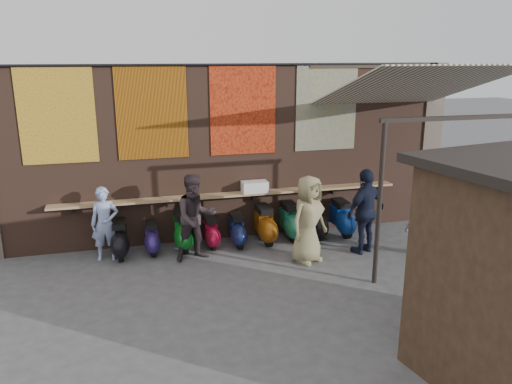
# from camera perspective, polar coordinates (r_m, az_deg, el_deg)

# --- Properties ---
(ground) EXTENTS (70.00, 70.00, 0.00)m
(ground) POSITION_cam_1_polar(r_m,az_deg,el_deg) (9.69, 0.42, -10.19)
(ground) COLOR #474749
(ground) RESTS_ON ground
(brick_wall) EXTENTS (10.00, 0.40, 4.00)m
(brick_wall) POSITION_cam_1_polar(r_m,az_deg,el_deg) (11.57, -3.15, 4.49)
(brick_wall) COLOR brown
(brick_wall) RESTS_ON ground
(pier_right) EXTENTS (0.50, 0.50, 4.00)m
(pier_right) POSITION_cam_1_polar(r_m,az_deg,el_deg) (13.61, 18.89, 5.34)
(pier_right) COLOR #4C4238
(pier_right) RESTS_ON ground
(eating_counter) EXTENTS (8.00, 0.32, 0.05)m
(eating_counter) POSITION_cam_1_polar(r_m,az_deg,el_deg) (11.42, -2.70, -0.28)
(eating_counter) COLOR #9E7A51
(eating_counter) RESTS_ON brick_wall
(shelf_box) EXTENTS (0.59, 0.32, 0.26)m
(shelf_box) POSITION_cam_1_polar(r_m,az_deg,el_deg) (11.47, -0.15, 0.60)
(shelf_box) COLOR white
(shelf_box) RESTS_ON eating_counter
(tapestry_redgold) EXTENTS (1.50, 0.02, 2.00)m
(tapestry_redgold) POSITION_cam_1_polar(r_m,az_deg,el_deg) (11.03, -21.78, 8.15)
(tapestry_redgold) COLOR maroon
(tapestry_redgold) RESTS_ON brick_wall
(tapestry_sun) EXTENTS (1.50, 0.02, 2.00)m
(tapestry_sun) POSITION_cam_1_polar(r_m,az_deg,el_deg) (10.98, -11.80, 8.89)
(tapestry_sun) COLOR orange
(tapestry_sun) RESTS_ON brick_wall
(tapestry_orange) EXTENTS (1.50, 0.02, 2.00)m
(tapestry_orange) POSITION_cam_1_polar(r_m,az_deg,el_deg) (11.28, -1.48, 9.37)
(tapestry_orange) COLOR #BC3C17
(tapestry_orange) RESTS_ON brick_wall
(tapestry_multi) EXTENTS (1.50, 0.02, 2.00)m
(tapestry_multi) POSITION_cam_1_polar(r_m,az_deg,el_deg) (11.90, 8.05, 9.54)
(tapestry_multi) COLOR #265E8C
(tapestry_multi) RESTS_ON brick_wall
(hang_rail) EXTENTS (9.50, 0.06, 0.06)m
(hang_rail) POSITION_cam_1_polar(r_m,az_deg,el_deg) (11.14, -3.05, 14.33)
(hang_rail) COLOR black
(hang_rail) RESTS_ON brick_wall
(scooter_stool_0) EXTENTS (0.37, 0.82, 0.77)m
(scooter_stool_0) POSITION_cam_1_polar(r_m,az_deg,el_deg) (11.05, -15.31, -5.27)
(scooter_stool_0) COLOR black
(scooter_stool_0) RESTS_ON ground
(scooter_stool_1) EXTENTS (0.32, 0.71, 0.68)m
(scooter_stool_1) POSITION_cam_1_polar(r_m,az_deg,el_deg) (11.11, -11.81, -5.20)
(scooter_stool_1) COLOR navy
(scooter_stool_1) RESTS_ON ground
(scooter_stool_2) EXTENTS (0.40, 0.89, 0.84)m
(scooter_stool_2) POSITION_cam_1_polar(r_m,az_deg,el_deg) (11.15, -8.38, -4.50)
(scooter_stool_2) COLOR #0E621A
(scooter_stool_2) RESTS_ON ground
(scooter_stool_3) EXTENTS (0.32, 0.72, 0.68)m
(scooter_stool_3) POSITION_cam_1_polar(r_m,az_deg,el_deg) (11.26, -5.17, -4.62)
(scooter_stool_3) COLOR #B10D30
(scooter_stool_3) RESTS_ON ground
(scooter_stool_4) EXTENTS (0.34, 0.75, 0.71)m
(scooter_stool_4) POSITION_cam_1_polar(r_m,az_deg,el_deg) (11.30, -2.18, -4.40)
(scooter_stool_4) COLOR #151E50
(scooter_stool_4) RESTS_ON ground
(scooter_stool_5) EXTENTS (0.40, 0.88, 0.84)m
(scooter_stool_5) POSITION_cam_1_polar(r_m,az_deg,el_deg) (11.44, 1.02, -3.82)
(scooter_stool_5) COLOR #81410B
(scooter_stool_5) RESTS_ON ground
(scooter_stool_6) EXTENTS (0.40, 0.89, 0.85)m
(scooter_stool_6) POSITION_cam_1_polar(r_m,az_deg,el_deg) (11.70, 3.97, -3.38)
(scooter_stool_6) COLOR #1A6B51
(scooter_stool_6) RESTS_ON ground
(scooter_stool_7) EXTENTS (0.37, 0.83, 0.78)m
(scooter_stool_7) POSITION_cam_1_polar(r_m,az_deg,el_deg) (11.86, 6.80, -3.36)
(scooter_stool_7) COLOR black
(scooter_stool_7) RESTS_ON ground
(scooter_stool_8) EXTENTS (0.40, 0.88, 0.83)m
(scooter_stool_8) POSITION_cam_1_polar(r_m,az_deg,el_deg) (12.11, 9.77, -2.96)
(scooter_stool_8) COLOR navy
(scooter_stool_8) RESTS_ON ground
(diner_left) EXTENTS (0.58, 0.39, 1.57)m
(diner_left) POSITION_cam_1_polar(r_m,az_deg,el_deg) (10.89, -16.89, -3.48)
(diner_left) COLOR #8D9FCE
(diner_left) RESTS_ON ground
(diner_right) EXTENTS (1.02, 0.87, 1.84)m
(diner_right) POSITION_cam_1_polar(r_m,az_deg,el_deg) (10.45, -6.92, -2.92)
(diner_right) COLOR #31262A
(diner_right) RESTS_ON ground
(shopper_navy) EXTENTS (1.19, 0.84, 1.87)m
(shopper_navy) POSITION_cam_1_polar(r_m,az_deg,el_deg) (10.99, 12.42, -2.17)
(shopper_navy) COLOR black
(shopper_navy) RESTS_ON ground
(shopper_grey) EXTENTS (1.10, 0.74, 1.57)m
(shopper_grey) POSITION_cam_1_polar(r_m,az_deg,el_deg) (11.34, 19.22, -2.93)
(shopper_grey) COLOR slate
(shopper_grey) RESTS_ON ground
(shopper_tan) EXTENTS (1.07, 0.93, 1.84)m
(shopper_tan) POSITION_cam_1_polar(r_m,az_deg,el_deg) (10.32, 6.00, -3.13)
(shopper_tan) COLOR #8B8158
(shopper_tan) RESTS_ON ground
(stall_sign) EXTENTS (1.19, 0.26, 0.50)m
(stall_sign) POSITION_cam_1_polar(r_m,az_deg,el_deg) (7.81, 24.12, -1.66)
(stall_sign) COLOR gold
(stall_sign) RESTS_ON market_stall
(stall_shelf) EXTENTS (2.17, 0.50, 0.06)m
(stall_shelf) POSITION_cam_1_polar(r_m,az_deg,el_deg) (8.15, 23.32, -8.60)
(stall_shelf) COLOR #473321
(stall_shelf) RESTS_ON market_stall
(awning_canvas) EXTENTS (3.20, 3.28, 0.97)m
(awning_canvas) POSITION_cam_1_polar(r_m,az_deg,el_deg) (11.02, 17.32, 11.42)
(awning_canvas) COLOR beige
(awning_canvas) RESTS_ON brick_wall
(awning_ledger) EXTENTS (3.30, 0.08, 0.12)m
(awning_ledger) POSITION_cam_1_polar(r_m,az_deg,el_deg) (12.38, 13.48, 13.91)
(awning_ledger) COLOR #33261C
(awning_ledger) RESTS_ON brick_wall
(awning_header) EXTENTS (3.00, 0.08, 0.08)m
(awning_header) POSITION_cam_1_polar(r_m,az_deg,el_deg) (9.82, 21.75, 7.86)
(awning_header) COLOR black
(awning_header) RESTS_ON awning_post_left
(awning_post_left) EXTENTS (0.09, 0.09, 3.10)m
(awning_post_left) POSITION_cam_1_polar(r_m,az_deg,el_deg) (9.37, 13.92, -1.40)
(awning_post_left) COLOR black
(awning_post_left) RESTS_ON ground
(awning_post_right) EXTENTS (0.09, 0.09, 3.10)m
(awning_post_right) POSITION_cam_1_polar(r_m,az_deg,el_deg) (10.98, 26.84, -0.18)
(awning_post_right) COLOR black
(awning_post_right) RESTS_ON ground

